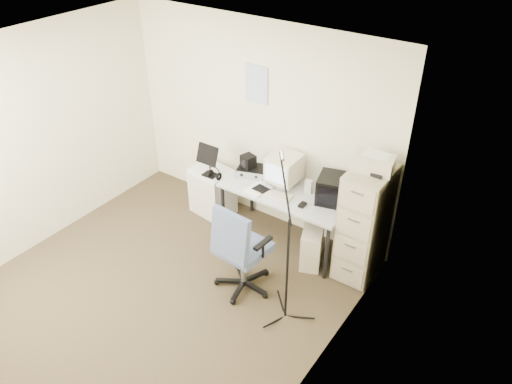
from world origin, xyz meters
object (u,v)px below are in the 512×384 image
Objects in this scene: filing_cabinet at (364,223)px; side_cart at (213,191)px; office_chair at (243,246)px; desk at (286,217)px.

side_cart is at bearing -179.20° from filing_cabinet.
filing_cabinet reaches higher than office_chair.
desk is (-0.95, -0.03, -0.29)m from filing_cabinet.
desk is at bearing 7.26° from side_cart.
office_chair is at bearing -31.12° from side_cart.
desk is at bearing 97.12° from office_chair.
desk is at bearing -178.19° from filing_cabinet.
filing_cabinet is at bearing 50.49° from office_chair.
desk is 2.41× the size of side_cart.
office_chair is 1.75× the size of side_cart.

